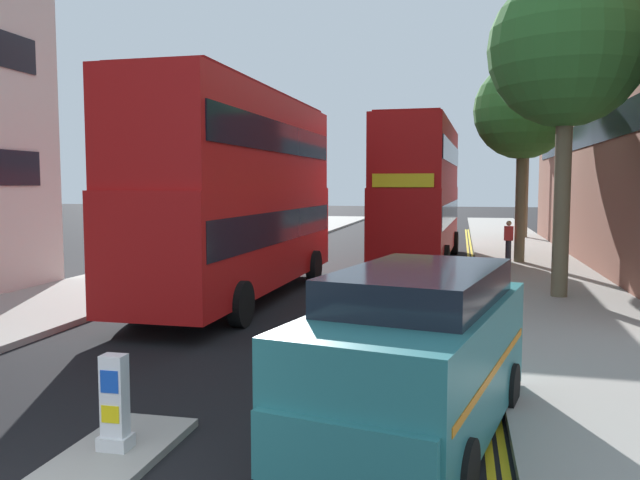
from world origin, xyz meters
The scene contains 13 objects.
sidewalk_right centered at (6.50, 16.00, 0.07)m, with size 4.00×80.00×0.14m, color #9E9991.
sidewalk_left centered at (-6.50, 16.00, 0.07)m, with size 4.00×80.00×0.14m, color #9E9991.
kerb_line_outer centered at (4.40, 14.00, 0.00)m, with size 0.10×56.00×0.01m, color yellow.
kerb_line_inner centered at (4.24, 14.00, 0.00)m, with size 0.10×56.00×0.01m, color yellow.
traffic_island centered at (0.00, 2.21, 0.05)m, with size 1.10×2.20×0.10m, color #9E9991.
keep_left_bollard centered at (0.00, 2.21, 0.61)m, with size 0.36×0.28×1.11m.
double_decker_bus_away centered at (-2.04, 12.38, 3.03)m, with size 2.95×10.85×5.64m.
double_decker_bus_oncoming centered at (2.23, 21.99, 3.03)m, with size 3.12×10.89×5.64m.
taxi_minivan centered at (3.34, 3.44, 1.07)m, with size 2.88×5.11×2.12m.
pedestrian_far centered at (5.70, 21.52, 0.99)m, with size 0.34×0.22×1.62m.
street_tree_near centered at (6.51, 13.86, 6.65)m, with size 4.09×4.09×8.61m.
street_tree_mid centered at (7.48, 34.32, 6.92)m, with size 3.02×3.02×8.37m.
street_tree_far centered at (6.14, 21.82, 5.96)m, with size 3.75×3.75×7.75m.
Camera 1 is at (3.86, -4.33, 3.16)m, focal length 36.07 mm.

